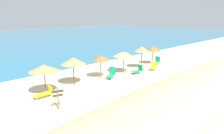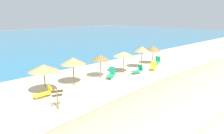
{
  "view_description": "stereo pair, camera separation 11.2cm",
  "coord_description": "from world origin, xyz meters",
  "px_view_note": "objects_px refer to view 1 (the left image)",
  "views": [
    {
      "loc": [
        -16.93,
        -15.92,
        6.72
      ],
      "look_at": [
        -1.18,
        0.23,
        1.12
      ],
      "focal_mm": 34.28,
      "sensor_mm": 36.0,
      "label": 1
    },
    {
      "loc": [
        -16.85,
        -16.0,
        6.72
      ],
      "look_at": [
        -1.18,
        0.23,
        1.12
      ],
      "focal_mm": 34.28,
      "sensor_mm": 36.0,
      "label": 2
    }
  ],
  "objects_px": {
    "beach_umbrella_0": "(44,68)",
    "beach_umbrella_2": "(101,58)",
    "beach_umbrella_5": "(153,48)",
    "lounge_chair_4": "(156,61)",
    "beach_umbrella_4": "(142,49)",
    "beach_umbrella_3": "(124,54)",
    "lounge_chair_2": "(138,70)",
    "lounge_chair_3": "(153,67)",
    "wooden_signpost": "(58,96)",
    "lounge_chair_0": "(44,93)",
    "lounge_chair_1": "(111,74)",
    "beach_umbrella_1": "(73,61)"
  },
  "relations": [
    {
      "from": "beach_umbrella_1",
      "to": "beach_umbrella_3",
      "type": "distance_m",
      "value": 6.57
    },
    {
      "from": "beach_umbrella_0",
      "to": "beach_umbrella_4",
      "type": "height_order",
      "value": "beach_umbrella_4"
    },
    {
      "from": "lounge_chair_1",
      "to": "beach_umbrella_0",
      "type": "bearing_deg",
      "value": 59.23
    },
    {
      "from": "beach_umbrella_2",
      "to": "beach_umbrella_5",
      "type": "xyz_separation_m",
      "value": [
        9.42,
        0.01,
        -0.05
      ]
    },
    {
      "from": "beach_umbrella_1",
      "to": "beach_umbrella_4",
      "type": "bearing_deg",
      "value": -2.86
    },
    {
      "from": "beach_umbrella_0",
      "to": "beach_umbrella_5",
      "type": "xyz_separation_m",
      "value": [
        15.99,
        0.35,
        -0.14
      ]
    },
    {
      "from": "lounge_chair_2",
      "to": "beach_umbrella_3",
      "type": "bearing_deg",
      "value": 47.62
    },
    {
      "from": "lounge_chair_1",
      "to": "lounge_chair_2",
      "type": "height_order",
      "value": "lounge_chair_1"
    },
    {
      "from": "lounge_chair_1",
      "to": "lounge_chair_3",
      "type": "bearing_deg",
      "value": -127.31
    },
    {
      "from": "beach_umbrella_0",
      "to": "beach_umbrella_2",
      "type": "bearing_deg",
      "value": 2.91
    },
    {
      "from": "beach_umbrella_5",
      "to": "lounge_chair_0",
      "type": "xyz_separation_m",
      "value": [
        -16.36,
        -0.86,
        -1.83
      ]
    },
    {
      "from": "beach_umbrella_5",
      "to": "lounge_chair_4",
      "type": "bearing_deg",
      "value": -84.53
    },
    {
      "from": "beach_umbrella_3",
      "to": "lounge_chair_1",
      "type": "height_order",
      "value": "beach_umbrella_3"
    },
    {
      "from": "beach_umbrella_0",
      "to": "lounge_chair_2",
      "type": "height_order",
      "value": "beach_umbrella_0"
    },
    {
      "from": "beach_umbrella_5",
      "to": "beach_umbrella_3",
      "type": "bearing_deg",
      "value": -176.22
    },
    {
      "from": "beach_umbrella_1",
      "to": "beach_umbrella_5",
      "type": "bearing_deg",
      "value": -0.32
    },
    {
      "from": "beach_umbrella_3",
      "to": "lounge_chair_1",
      "type": "distance_m",
      "value": 2.99
    },
    {
      "from": "lounge_chair_4",
      "to": "wooden_signpost",
      "type": "relative_size",
      "value": 1.06
    },
    {
      "from": "beach_umbrella_1",
      "to": "beach_umbrella_2",
      "type": "height_order",
      "value": "beach_umbrella_1"
    },
    {
      "from": "beach_umbrella_4",
      "to": "wooden_signpost",
      "type": "xyz_separation_m",
      "value": [
        -13.76,
        -3.24,
        -1.49
      ]
    },
    {
      "from": "beach_umbrella_4",
      "to": "lounge_chair_4",
      "type": "bearing_deg",
      "value": -3.99
    },
    {
      "from": "beach_umbrella_0",
      "to": "beach_umbrella_1",
      "type": "bearing_deg",
      "value": 7.47
    },
    {
      "from": "beach_umbrella_2",
      "to": "lounge_chair_3",
      "type": "height_order",
      "value": "beach_umbrella_2"
    },
    {
      "from": "lounge_chair_2",
      "to": "lounge_chair_4",
      "type": "xyz_separation_m",
      "value": [
        5.22,
        1.02,
        0.04
      ]
    },
    {
      "from": "lounge_chair_4",
      "to": "lounge_chair_2",
      "type": "bearing_deg",
      "value": 83.97
    },
    {
      "from": "wooden_signpost",
      "to": "lounge_chair_4",
      "type": "bearing_deg",
      "value": 31.28
    },
    {
      "from": "wooden_signpost",
      "to": "lounge_chair_1",
      "type": "bearing_deg",
      "value": 40.78
    },
    {
      "from": "beach_umbrella_4",
      "to": "lounge_chair_4",
      "type": "xyz_separation_m",
      "value": [
        3.02,
        -0.21,
        -2.02
      ]
    },
    {
      "from": "wooden_signpost",
      "to": "beach_umbrella_5",
      "type": "bearing_deg",
      "value": 33.39
    },
    {
      "from": "beach_umbrella_2",
      "to": "beach_umbrella_3",
      "type": "bearing_deg",
      "value": -7.21
    },
    {
      "from": "beach_umbrella_2",
      "to": "lounge_chair_0",
      "type": "bearing_deg",
      "value": -173.08
    },
    {
      "from": "beach_umbrella_5",
      "to": "lounge_chair_3",
      "type": "bearing_deg",
      "value": -142.8
    },
    {
      "from": "lounge_chair_3",
      "to": "wooden_signpost",
      "type": "bearing_deg",
      "value": 68.76
    },
    {
      "from": "beach_umbrella_4",
      "to": "wooden_signpost",
      "type": "relative_size",
      "value": 1.69
    },
    {
      "from": "lounge_chair_3",
      "to": "wooden_signpost",
      "type": "height_order",
      "value": "wooden_signpost"
    },
    {
      "from": "beach_umbrella_3",
      "to": "beach_umbrella_5",
      "type": "distance_m",
      "value": 6.26
    },
    {
      "from": "beach_umbrella_2",
      "to": "lounge_chair_1",
      "type": "distance_m",
      "value": 2.1
    },
    {
      "from": "lounge_chair_0",
      "to": "beach_umbrella_4",
      "type": "bearing_deg",
      "value": -87.04
    },
    {
      "from": "beach_umbrella_2",
      "to": "beach_umbrella_3",
      "type": "xyz_separation_m",
      "value": [
        3.17,
        -0.4,
        0.03
      ]
    },
    {
      "from": "beach_umbrella_1",
      "to": "beach_umbrella_2",
      "type": "bearing_deg",
      "value": -1.42
    },
    {
      "from": "beach_umbrella_0",
      "to": "lounge_chair_1",
      "type": "relative_size",
      "value": 1.77
    },
    {
      "from": "beach_umbrella_2",
      "to": "wooden_signpost",
      "type": "height_order",
      "value": "beach_umbrella_2"
    },
    {
      "from": "beach_umbrella_3",
      "to": "beach_umbrella_5",
      "type": "height_order",
      "value": "beach_umbrella_3"
    },
    {
      "from": "lounge_chair_1",
      "to": "wooden_signpost",
      "type": "bearing_deg",
      "value": 82.05
    },
    {
      "from": "beach_umbrella_0",
      "to": "lounge_chair_0",
      "type": "xyz_separation_m",
      "value": [
        -0.38,
        -0.51,
        -1.97
      ]
    },
    {
      "from": "lounge_chair_0",
      "to": "lounge_chair_1",
      "type": "xyz_separation_m",
      "value": [
        7.77,
        0.11,
        0.09
      ]
    },
    {
      "from": "beach_umbrella_0",
      "to": "beach_umbrella_5",
      "type": "bearing_deg",
      "value": 1.24
    },
    {
      "from": "beach_umbrella_4",
      "to": "beach_umbrella_0",
      "type": "bearing_deg",
      "value": 179.68
    },
    {
      "from": "lounge_chair_1",
      "to": "lounge_chair_2",
      "type": "relative_size",
      "value": 1.1
    },
    {
      "from": "beach_umbrella_0",
      "to": "beach_umbrella_3",
      "type": "bearing_deg",
      "value": -0.4
    }
  ]
}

